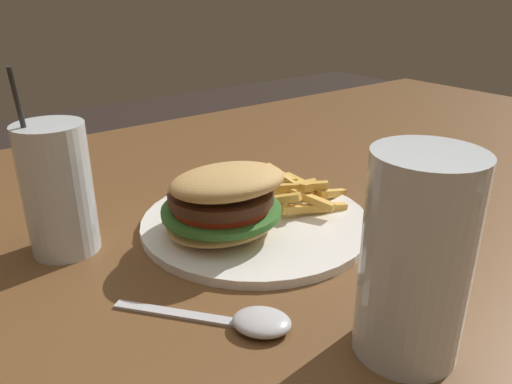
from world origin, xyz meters
TOP-DOWN VIEW (x-y plane):
  - dining_table at (0.00, 0.00)m, footprint 1.64×1.39m
  - meal_plate_near at (0.13, -0.20)m, footprint 0.27×0.27m
  - beer_glass at (0.14, 0.03)m, footprint 0.08×0.08m
  - juice_glass at (0.30, -0.28)m, footprint 0.07×0.07m
  - spoon at (0.22, -0.06)m, footprint 0.12×0.14m

SIDE VIEW (x-z plane):
  - dining_table at x=0.00m, z-range 0.30..1.04m
  - spoon at x=0.22m, z-range 0.74..0.75m
  - meal_plate_near at x=0.13m, z-range 0.72..0.82m
  - juice_glass at x=0.30m, z-range 0.70..0.90m
  - beer_glass at x=0.14m, z-range 0.74..0.90m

